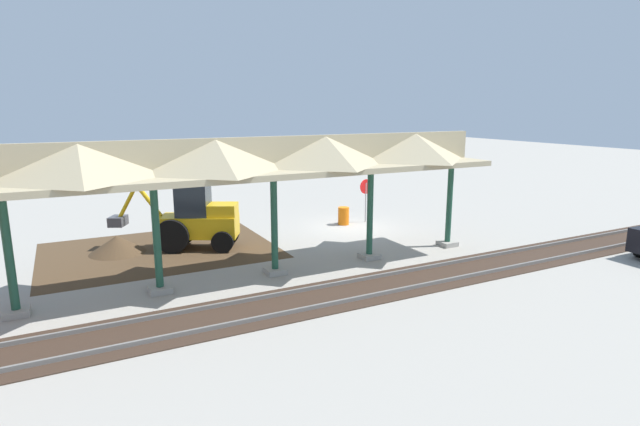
# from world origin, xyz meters

# --- Properties ---
(ground_plane) EXTENTS (120.00, 120.00, 0.00)m
(ground_plane) POSITION_xyz_m (0.00, 0.00, 0.00)
(ground_plane) COLOR #9E998E
(dirt_work_zone) EXTENTS (9.19, 7.00, 0.01)m
(dirt_work_zone) POSITION_xyz_m (9.18, -0.21, 0.00)
(dirt_work_zone) COLOR #4C3823
(dirt_work_zone) RESTS_ON ground
(platform_canopy) EXTENTS (17.23, 3.20, 4.90)m
(platform_canopy) POSITION_xyz_m (6.02, 4.78, 4.17)
(platform_canopy) COLOR #9E998E
(platform_canopy) RESTS_ON ground
(rail_tracks) EXTENTS (60.00, 2.58, 0.15)m
(rail_tracks) POSITION_xyz_m (0.00, 7.63, 0.03)
(rail_tracks) COLOR slate
(rail_tracks) RESTS_ON ground
(stop_sign) EXTENTS (0.76, 0.13, 2.25)m
(stop_sign) POSITION_xyz_m (-1.33, -0.75, 1.62)
(stop_sign) COLOR gray
(stop_sign) RESTS_ON ground
(backhoe) EXTENTS (5.21, 3.49, 2.82)m
(backhoe) POSITION_xyz_m (7.71, 0.16, 1.26)
(backhoe) COLOR #EAB214
(backhoe) RESTS_ON ground
(dirt_mound) EXTENTS (4.52, 4.52, 1.45)m
(dirt_mound) POSITION_xyz_m (10.77, -0.64, 0.00)
(dirt_mound) COLOR #4C3823
(dirt_mound) RESTS_ON ground
(traffic_barrel) EXTENTS (0.56, 0.56, 0.90)m
(traffic_barrel) POSITION_xyz_m (-0.01, -0.75, 0.45)
(traffic_barrel) COLOR orange
(traffic_barrel) RESTS_ON ground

